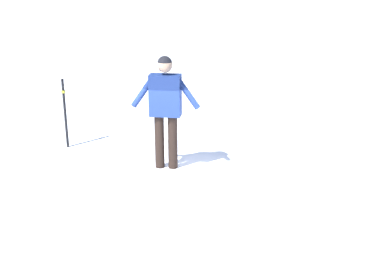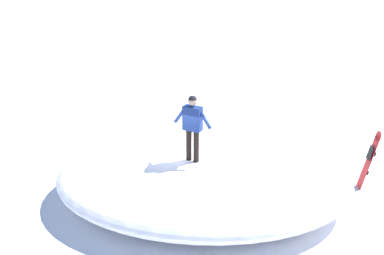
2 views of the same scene
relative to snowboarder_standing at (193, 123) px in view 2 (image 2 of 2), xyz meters
The scene contains 5 objects.
ground 2.43m from the snowboarder_standing, behind, with size 240.00×240.00×0.00m, color white.
snow_mound 1.70m from the snowboarder_standing, 121.71° to the left, with size 7.55×5.46×1.29m, color white.
snowboarder_standing is the anchor object (origin of this frame).
snowboard_primary_upright 5.04m from the snowboarder_standing, 87.13° to the left, with size 0.34×0.43×1.67m.
backpack_near 3.93m from the snowboarder_standing, 131.57° to the right, with size 0.57×0.59×0.35m.
Camera 2 is at (11.34, -2.75, 6.71)m, focal length 45.95 mm.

